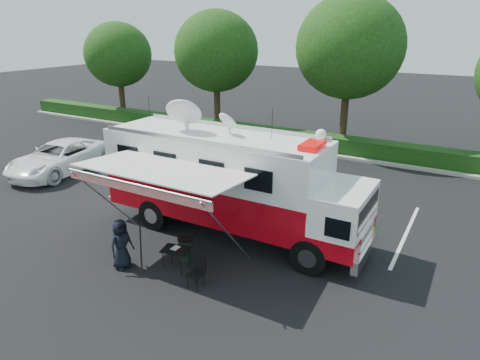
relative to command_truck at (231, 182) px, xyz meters
The scene contains 10 objects.
ground_plane 1.97m from the command_truck, ahead, with size 120.00×120.00×0.00m, color black.
back_border 13.31m from the command_truck, 84.57° to the left, with size 60.00×6.14×8.87m.
stall_lines 3.61m from the command_truck, 97.91° to the left, with size 24.12×5.50×0.01m.
command_truck is the anchor object (origin of this frame).
awning 3.04m from the command_truck, 107.42° to the right, with size 5.24×2.70×3.16m.
white_suv 11.35m from the command_truck, behind, with size 2.59×5.63×1.56m, color white.
person 4.54m from the command_truck, 114.92° to the right, with size 0.79×0.51×1.61m, color black.
folding_table 3.26m from the command_truck, 93.76° to the right, with size 0.93×0.75×0.71m.
folding_chair 3.78m from the command_truck, 75.25° to the right, with size 0.44×0.46×0.91m.
trash_bin 2.86m from the command_truck, 97.12° to the right, with size 0.50×0.50×0.75m.
Camera 1 is at (7.17, -12.02, 7.18)m, focal length 32.00 mm.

